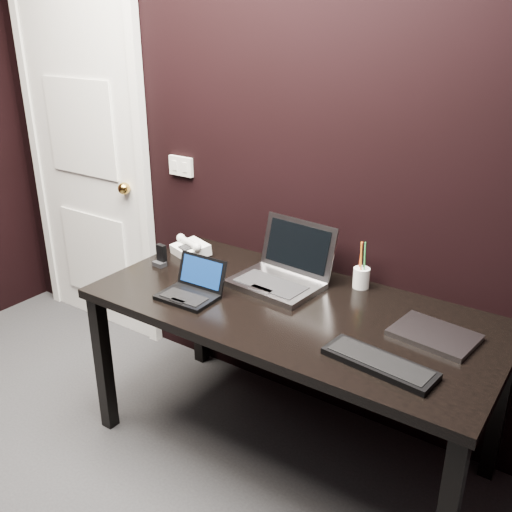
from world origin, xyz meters
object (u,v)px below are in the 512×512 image
Objects in this scene: door at (87,162)px; mobile_phone at (161,258)px; pen_cup at (361,277)px; netbook at (191,290)px; desk_phone at (190,248)px; desk at (291,322)px; silver_laptop at (281,273)px; ext_keyboard at (379,363)px; closed_laptop at (434,335)px.

mobile_phone is at bearing -22.10° from door.
mobile_phone is 0.95m from pen_cup.
desk_phone is (-0.30, 0.35, 0.00)m from netbook.
netbook is at bearing -156.91° from desk.
mobile_phone is at bearing -160.33° from pen_cup.
netbook is 0.74m from pen_cup.
mobile_phone reaches higher than desk_phone.
silver_laptop is at bearing 52.40° from netbook.
ext_keyboard is 1.26× the size of closed_laptop.
closed_laptop is at bearing -7.52° from door.
door reaches higher than netbook.
pen_cup reaches higher than netbook.
ext_keyboard is at bearing -23.80° from desk.
pen_cup is (-0.41, 0.24, 0.04)m from closed_laptop.
door is 1.39m from netbook.
mobile_phone is at bearing 152.95° from netbook.
desk is 0.38m from pen_cup.
closed_laptop is (2.22, -0.29, -0.29)m from door.
ext_keyboard is 3.91× the size of mobile_phone.
closed_laptop is at bearing 8.24° from desk.
desk_phone reaches higher than closed_laptop.
pen_cup is at bearing 41.35° from netbook.
silver_laptop is 0.35m from pen_cup.
door is 10.04× the size of pen_cup.
netbook is 0.87m from ext_keyboard.
ext_keyboard is (0.48, -0.21, 0.09)m from desk.
desk is 0.25m from silver_laptop.
door is 1.03m from mobile_phone.
desk is at bearing -171.76° from closed_laptop.
netbook is (1.25, -0.54, -0.27)m from door.
pen_cup is (0.31, 0.17, 0.00)m from silver_laptop.
door is 2.22m from ext_keyboard.
silver_laptop is 1.90× the size of pen_cup.
mobile_phone reaches higher than closed_laptop.
desk is 6.94× the size of netbook.
desk_phone is 0.18m from mobile_phone.
mobile_phone is 0.49× the size of pen_cup.
closed_laptop is 3.11× the size of mobile_phone.
desk_phone reaches higher than desk.
netbook is 0.60× the size of ext_keyboard.
door is at bearing 168.38° from desk_phone.
door is 2.26m from closed_laptop.
silver_laptop is at bearing 133.51° from desk.
closed_laptop reaches higher than desk.
mobile_phone is at bearing 179.81° from desk.
silver_laptop is 1.00× the size of ext_keyboard.
closed_laptop is 1.30m from mobile_phone.
mobile_phone is (0.92, -0.37, -0.27)m from door.
pen_cup reaches higher than ext_keyboard.
desk is 8.25× the size of desk_phone.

